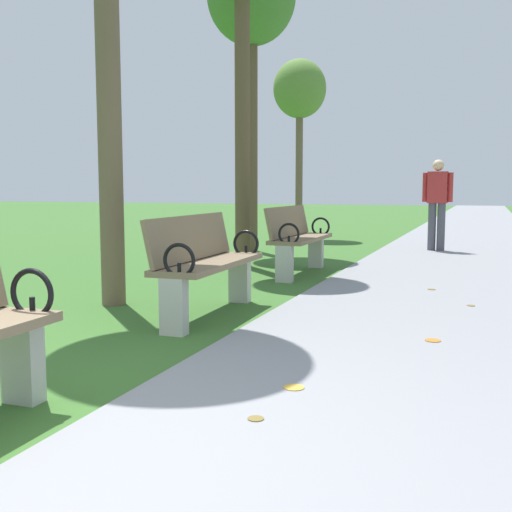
# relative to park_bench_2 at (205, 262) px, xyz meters

# --- Properties ---
(ground_plane) EXTENTS (80.00, 80.00, 0.00)m
(ground_plane) POSITION_rel_park_bench_2_xyz_m (0.50, -3.05, -0.49)
(ground_plane) COLOR #386628
(paved_walkway) EXTENTS (2.88, 44.00, 0.02)m
(paved_walkway) POSITION_rel_park_bench_2_xyz_m (1.94, 14.95, -0.48)
(paved_walkway) COLOR gray
(paved_walkway) RESTS_ON ground
(park_bench_2) EXTENTS (0.51, 1.61, 0.90)m
(park_bench_2) POSITION_rel_park_bench_2_xyz_m (0.00, 0.00, 0.00)
(park_bench_2) COLOR #7A664C
(park_bench_2) RESTS_ON ground
(park_bench_3) EXTENTS (0.47, 1.60, 0.90)m
(park_bench_3) POSITION_rel_park_bench_2_xyz_m (-0.00, 2.89, 0.00)
(park_bench_3) COLOR #7A664C
(park_bench_3) RESTS_ON ground
(tree_3) EXTENTS (1.55, 1.55, 5.32)m
(tree_3) POSITION_rel_park_bench_2_xyz_m (-1.65, 5.52, 3.88)
(tree_3) COLOR brown
(tree_3) RESTS_ON ground
(tree_4) EXTENTS (1.20, 1.20, 4.03)m
(tree_4) POSITION_rel_park_bench_2_xyz_m (-1.75, 8.87, 2.81)
(tree_4) COLOR brown
(tree_4) RESTS_ON ground
(pedestrian_walking) EXTENTS (0.53, 0.24, 1.62)m
(pedestrian_walking) POSITION_rel_park_bench_2_xyz_m (1.49, 6.62, 0.44)
(pedestrian_walking) COLOR #4C4C56
(pedestrian_walking) RESTS_ON paved_walkway
(scattered_leaves) EXTENTS (3.54, 5.68, 0.02)m
(scattered_leaves) POSITION_rel_park_bench_2_xyz_m (1.48, -0.95, -0.46)
(scattered_leaves) COLOR gold
(scattered_leaves) RESTS_ON ground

